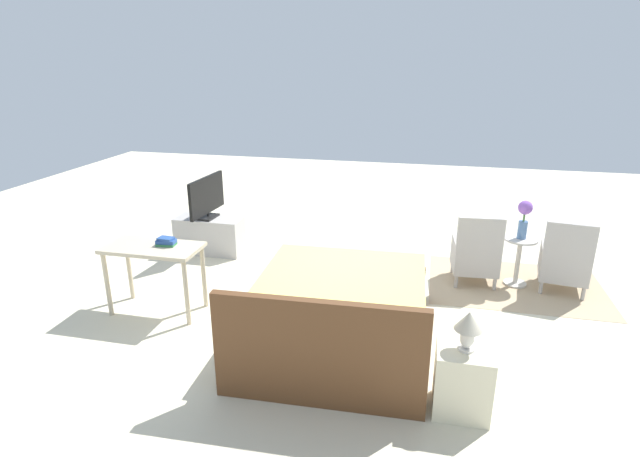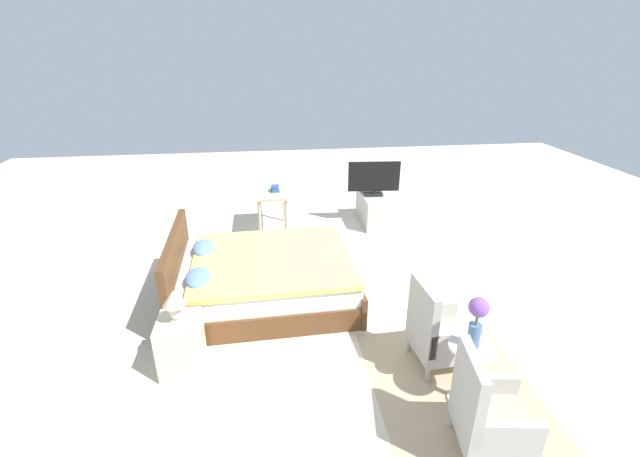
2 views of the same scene
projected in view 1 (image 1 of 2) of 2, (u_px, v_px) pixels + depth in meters
ground_plane at (346, 295)px, 6.01m from camera, size 16.00×16.00×0.00m
floor_rug at (515, 285)px, 6.27m from camera, size 2.10×1.50×0.01m
bed at (337, 315)px, 4.94m from camera, size 1.80×2.23×0.96m
armchair_by_window_left at (565, 262)px, 5.98m from camera, size 0.61×0.61×0.92m
armchair_by_window_right at (476, 255)px, 6.20m from camera, size 0.58×0.58×0.92m
side_table at (519, 256)px, 6.17m from camera, size 0.40×0.40×0.62m
flower_vase at (524, 215)px, 6.00m from camera, size 0.17×0.17×0.48m
nightstand at (462, 380)px, 3.97m from camera, size 0.44×0.41×0.57m
table_lamp at (469, 325)px, 3.81m from camera, size 0.22×0.22×0.33m
tv_stand at (210, 235)px, 7.24m from camera, size 0.96×0.40×0.53m
tv_flatscreen at (207, 197)px, 7.05m from camera, size 0.22×0.90×0.60m
vanity_desk at (154, 256)px, 5.43m from camera, size 1.04×0.52×0.78m
book_stack at (166, 242)px, 5.41m from camera, size 0.21×0.15×0.09m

